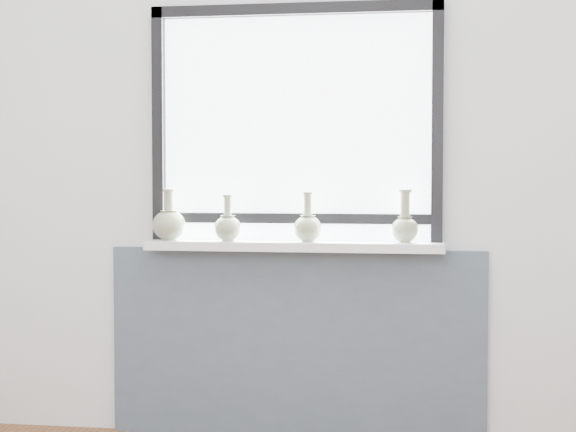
# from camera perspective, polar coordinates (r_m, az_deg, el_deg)

# --- Properties ---
(back_wall) EXTENTS (3.60, 0.02, 2.60)m
(back_wall) POSITION_cam_1_polar(r_m,az_deg,el_deg) (3.98, 0.55, 4.20)
(back_wall) COLOR silver
(back_wall) RESTS_ON ground
(apron_panel) EXTENTS (1.70, 0.03, 0.86)m
(apron_panel) POSITION_cam_1_polar(r_m,az_deg,el_deg) (4.02, 0.49, -8.27)
(apron_panel) COLOR #485465
(apron_panel) RESTS_ON ground
(windowsill) EXTENTS (1.32, 0.18, 0.04)m
(windowsill) POSITION_cam_1_polar(r_m,az_deg,el_deg) (3.89, 0.35, -1.95)
(windowsill) COLOR white
(windowsill) RESTS_ON apron_panel
(window) EXTENTS (1.30, 0.06, 1.05)m
(window) POSITION_cam_1_polar(r_m,az_deg,el_deg) (3.95, 0.48, 6.26)
(window) COLOR black
(window) RESTS_ON windowsill
(vase_a) EXTENTS (0.15, 0.15, 0.23)m
(vase_a) POSITION_cam_1_polar(r_m,az_deg,el_deg) (3.99, -7.69, -0.47)
(vase_a) COLOR gray
(vase_a) RESTS_ON windowsill
(vase_b) EXTENTS (0.12, 0.12, 0.21)m
(vase_b) POSITION_cam_1_polar(r_m,az_deg,el_deg) (3.92, -3.92, -0.66)
(vase_b) COLOR gray
(vase_b) RESTS_ON windowsill
(vase_c) EXTENTS (0.13, 0.13, 0.22)m
(vase_c) POSITION_cam_1_polar(r_m,az_deg,el_deg) (3.87, 1.28, -0.66)
(vase_c) COLOR gray
(vase_c) RESTS_ON windowsill
(vase_d) EXTENTS (0.12, 0.12, 0.23)m
(vase_d) POSITION_cam_1_polar(r_m,az_deg,el_deg) (3.85, 7.56, -0.62)
(vase_d) COLOR gray
(vase_d) RESTS_ON windowsill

